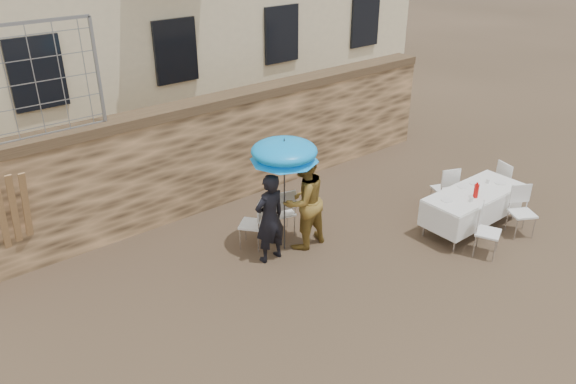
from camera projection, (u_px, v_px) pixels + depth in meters
ground at (363, 342)px, 7.99m from camera, size 80.00×80.00×0.00m
stone_wall at (183, 161)px, 10.97m from camera, size 13.00×0.50×2.20m
man_suit at (270, 218)px, 9.52m from camera, size 0.60×0.40×1.63m
woman_dress at (303, 200)px, 9.90m from camera, size 0.93×0.75×1.82m
umbrella at (284, 155)px, 9.35m from camera, size 1.17×1.17×1.97m
couple_chair_left at (251, 223)px, 10.06m from camera, size 0.68×0.68×0.96m
couple_chair_right at (282, 211)px, 10.45m from camera, size 0.59×0.59×0.96m
banquet_table at (474, 193)px, 10.54m from camera, size 2.10×0.85×0.78m
soda_bottle at (476, 191)px, 10.25m from camera, size 0.09×0.09×0.26m
table_chair_front_left at (488, 231)px, 9.80m from camera, size 0.63×0.63×0.96m
table_chair_front_right at (523, 212)px, 10.41m from camera, size 0.65×0.65×0.96m
table_chair_back at (444, 188)px, 11.32m from camera, size 0.63×0.63×0.96m
table_chair_side at (509, 183)px, 11.51m from camera, size 0.59×0.59×0.96m
wood_planks at (24, 222)px, 9.05m from camera, size 0.70×0.20×2.00m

